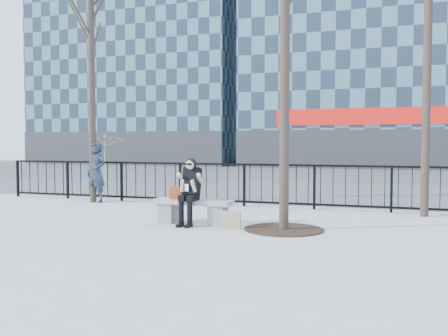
% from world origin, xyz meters
% --- Properties ---
extents(ground, '(120.00, 120.00, 0.00)m').
position_xyz_m(ground, '(0.00, 0.00, 0.00)').
color(ground, '#9F9F9A').
rests_on(ground, ground).
extents(street_surface, '(60.00, 23.00, 0.01)m').
position_xyz_m(street_surface, '(0.00, 15.00, 0.00)').
color(street_surface, '#474747').
rests_on(street_surface, ground).
extents(railing, '(14.00, 0.06, 1.10)m').
position_xyz_m(railing, '(0.00, 3.00, 0.55)').
color(railing, black).
rests_on(railing, ground).
extents(building_left, '(16.20, 10.20, 22.60)m').
position_xyz_m(building_left, '(-15.00, 27.00, 11.30)').
color(building_left, slate).
rests_on(building_left, ground).
extents(tree_left, '(2.80, 2.80, 6.50)m').
position_xyz_m(tree_left, '(-4.00, 2.50, 4.86)').
color(tree_left, black).
rests_on(tree_left, ground).
extents(tree_grate, '(1.50, 1.50, 0.02)m').
position_xyz_m(tree_grate, '(1.90, -0.10, 0.01)').
color(tree_grate, black).
rests_on(tree_grate, ground).
extents(bench_main, '(1.65, 0.46, 0.49)m').
position_xyz_m(bench_main, '(0.00, 0.00, 0.30)').
color(bench_main, slate).
rests_on(bench_main, ground).
extents(seated_woman, '(0.50, 0.64, 1.34)m').
position_xyz_m(seated_woman, '(0.00, -0.16, 0.67)').
color(seated_woman, black).
rests_on(seated_woman, ground).
extents(handbag, '(0.34, 0.20, 0.26)m').
position_xyz_m(handbag, '(-0.34, 0.02, 0.62)').
color(handbag, '#9F3913').
rests_on(handbag, bench_main).
extents(shopping_bag, '(0.37, 0.20, 0.34)m').
position_xyz_m(shopping_bag, '(0.92, -0.30, 0.17)').
color(shopping_bag, '#C5AA8B').
rests_on(shopping_bag, ground).
extents(standing_man, '(0.66, 0.49, 1.65)m').
position_xyz_m(standing_man, '(-3.88, 2.49, 0.83)').
color(standing_man, black).
rests_on(standing_man, ground).
extents(vendor_umbrella, '(2.68, 2.71, 1.97)m').
position_xyz_m(vendor_umbrella, '(-6.22, 6.53, 0.98)').
color(vendor_umbrella, '#D4E232').
rests_on(vendor_umbrella, ground).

